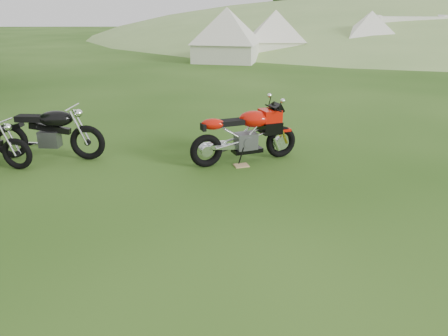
{
  "coord_description": "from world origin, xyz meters",
  "views": [
    {
      "loc": [
        -0.5,
        -5.7,
        2.78
      ],
      "look_at": [
        -0.29,
        0.4,
        0.51
      ],
      "focal_mm": 35.0,
      "sensor_mm": 36.0,
      "label": 1
    }
  ],
  "objects_px": {
    "sport_motorcycle": "(245,131)",
    "tent_right": "(370,34)",
    "tent_mid": "(275,34)",
    "caravan": "(404,35)",
    "plywood_board": "(241,165)",
    "tent_left": "(227,35)",
    "vintage_moto_c": "(48,131)"
  },
  "relations": [
    {
      "from": "tent_left",
      "to": "vintage_moto_c",
      "type": "bearing_deg",
      "value": -89.77
    },
    {
      "from": "tent_left",
      "to": "caravan",
      "type": "height_order",
      "value": "tent_left"
    },
    {
      "from": "plywood_board",
      "to": "tent_right",
      "type": "bearing_deg",
      "value": 64.3
    },
    {
      "from": "tent_mid",
      "to": "caravan",
      "type": "distance_m",
      "value": 8.04
    },
    {
      "from": "sport_motorcycle",
      "to": "plywood_board",
      "type": "distance_m",
      "value": 0.65
    },
    {
      "from": "tent_right",
      "to": "caravan",
      "type": "height_order",
      "value": "tent_right"
    },
    {
      "from": "tent_mid",
      "to": "tent_right",
      "type": "distance_m",
      "value": 5.25
    },
    {
      "from": "vintage_moto_c",
      "to": "tent_right",
      "type": "height_order",
      "value": "tent_right"
    },
    {
      "from": "plywood_board",
      "to": "tent_mid",
      "type": "height_order",
      "value": "tent_mid"
    },
    {
      "from": "caravan",
      "to": "plywood_board",
      "type": "bearing_deg",
      "value": -118.34
    },
    {
      "from": "tent_right",
      "to": "caravan",
      "type": "xyz_separation_m",
      "value": [
        2.73,
        1.73,
        -0.17
      ]
    },
    {
      "from": "plywood_board",
      "to": "vintage_moto_c",
      "type": "xyz_separation_m",
      "value": [
        -3.64,
        0.54,
        0.54
      ]
    },
    {
      "from": "tent_right",
      "to": "caravan",
      "type": "distance_m",
      "value": 3.24
    },
    {
      "from": "tent_left",
      "to": "caravan",
      "type": "relative_size",
      "value": 0.65
    },
    {
      "from": "vintage_moto_c",
      "to": "caravan",
      "type": "xyz_separation_m",
      "value": [
        14.83,
        18.76,
        0.56
      ]
    },
    {
      "from": "vintage_moto_c",
      "to": "tent_right",
      "type": "xyz_separation_m",
      "value": [
        12.1,
        17.03,
        0.73
      ]
    },
    {
      "from": "sport_motorcycle",
      "to": "tent_right",
      "type": "height_order",
      "value": "tent_right"
    },
    {
      "from": "plywood_board",
      "to": "caravan",
      "type": "height_order",
      "value": "caravan"
    },
    {
      "from": "vintage_moto_c",
      "to": "tent_left",
      "type": "xyz_separation_m",
      "value": [
        4.05,
        15.6,
        0.79
      ]
    },
    {
      "from": "tent_mid",
      "to": "caravan",
      "type": "relative_size",
      "value": 0.63
    },
    {
      "from": "vintage_moto_c",
      "to": "caravan",
      "type": "bearing_deg",
      "value": 57.63
    },
    {
      "from": "tent_left",
      "to": "caravan",
      "type": "xyz_separation_m",
      "value": [
        10.78,
        3.16,
        -0.23
      ]
    },
    {
      "from": "vintage_moto_c",
      "to": "plywood_board",
      "type": "bearing_deg",
      "value": -2.42
    },
    {
      "from": "caravan",
      "to": "tent_right",
      "type": "bearing_deg",
      "value": -145.91
    },
    {
      "from": "plywood_board",
      "to": "tent_mid",
      "type": "distance_m",
      "value": 18.48
    },
    {
      "from": "plywood_board",
      "to": "sport_motorcycle",
      "type": "bearing_deg",
      "value": 72.41
    },
    {
      "from": "tent_mid",
      "to": "sport_motorcycle",
      "type": "bearing_deg",
      "value": -96.67
    },
    {
      "from": "plywood_board",
      "to": "caravan",
      "type": "relative_size",
      "value": 0.05
    },
    {
      "from": "plywood_board",
      "to": "tent_mid",
      "type": "xyz_separation_m",
      "value": [
        3.23,
        18.15,
        1.29
      ]
    },
    {
      "from": "tent_right",
      "to": "caravan",
      "type": "relative_size",
      "value": 0.62
    },
    {
      "from": "plywood_board",
      "to": "caravan",
      "type": "distance_m",
      "value": 22.33
    },
    {
      "from": "vintage_moto_c",
      "to": "tent_left",
      "type": "relative_size",
      "value": 0.68
    }
  ]
}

